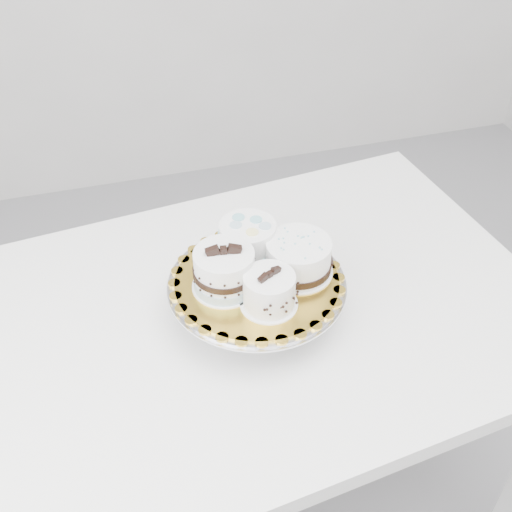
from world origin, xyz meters
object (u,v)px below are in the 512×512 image
object	(u,v)px
table	(249,338)
cake_ribbon	(299,258)
cake_banded	(224,271)
cake_stand	(257,292)
cake_board	(257,280)
cake_dots	(248,241)
cake_swirl	(269,291)

from	to	relation	value
table	cake_ribbon	world-z (taller)	cake_ribbon
cake_banded	cake_ribbon	bearing A→B (deg)	8.66
table	cake_stand	bearing A→B (deg)	-60.54
cake_stand	table	bearing A→B (deg)	126.18
cake_stand	cake_board	distance (m)	0.03
cake_dots	cake_ribbon	distance (m)	0.10
cake_dots	cake_ribbon	size ratio (longest dim) A/B	0.99
cake_stand	cake_swirl	size ratio (longest dim) A/B	2.72
cake_board	cake_swirl	bearing A→B (deg)	-87.73
cake_ribbon	table	bearing A→B (deg)	-179.87
cake_dots	cake_ribbon	xyz separation A→B (m)	(0.08, -0.06, -0.01)
cake_board	cake_dots	xyz separation A→B (m)	(0.00, 0.07, 0.04)
cake_swirl	cake_ribbon	xyz separation A→B (m)	(0.08, 0.07, 0.00)
cake_swirl	cake_board	bearing A→B (deg)	65.41
cake_board	cake_swirl	world-z (taller)	cake_swirl
cake_swirl	cake_ribbon	world-z (taller)	cake_swirl
cake_banded	cake_ribbon	distance (m)	0.14
cake_banded	cake_ribbon	size ratio (longest dim) A/B	0.86
cake_board	cake_dots	size ratio (longest dim) A/B	2.17
table	cake_dots	world-z (taller)	cake_dots
cake_stand	cake_swirl	xyz separation A→B (m)	(0.00, -0.07, 0.06)
table	cake_stand	distance (m)	0.14
cake_stand	cake_ribbon	distance (m)	0.10
cake_banded	cake_dots	xyz separation A→B (m)	(0.06, 0.07, 0.00)
cake_board	cake_swirl	distance (m)	0.08
cake_board	cake_swirl	size ratio (longest dim) A/B	2.49
cake_banded	cake_stand	bearing A→B (deg)	8.60
cake_stand	cake_banded	world-z (taller)	cake_banded
table	cake_dots	bearing A→B (deg)	67.82
table	cake_board	world-z (taller)	cake_board
cake_swirl	table	bearing A→B (deg)	73.30
cake_banded	cake_board	bearing A→B (deg)	8.60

